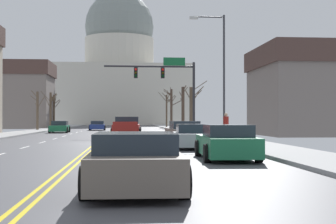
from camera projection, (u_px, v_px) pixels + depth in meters
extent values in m
cube|color=#4A4A4F|center=(97.00, 144.00, 28.64)|extent=(14.00, 180.00, 0.06)
cube|color=yellow|center=(95.00, 144.00, 28.63)|extent=(0.10, 176.40, 0.00)
cube|color=yellow|center=(99.00, 144.00, 28.65)|extent=(0.10, 176.40, 0.00)
cube|color=silver|center=(209.00, 190.00, 10.11)|extent=(0.12, 2.20, 0.00)
cube|color=silver|center=(182.00, 166.00, 15.29)|extent=(0.12, 2.20, 0.00)
cube|color=silver|center=(168.00, 154.00, 20.47)|extent=(0.12, 2.20, 0.00)
cube|color=silver|center=(159.00, 147.00, 25.65)|extent=(0.12, 2.20, 0.00)
cube|color=silver|center=(154.00, 142.00, 30.83)|extent=(0.12, 2.20, 0.00)
cube|color=silver|center=(150.00, 138.00, 36.01)|extent=(0.12, 2.20, 0.00)
cube|color=silver|center=(147.00, 136.00, 41.20)|extent=(0.12, 2.20, 0.00)
cube|color=silver|center=(145.00, 134.00, 46.38)|extent=(0.12, 2.20, 0.00)
cube|color=silver|center=(143.00, 132.00, 51.56)|extent=(0.12, 2.20, 0.00)
cube|color=silver|center=(142.00, 131.00, 56.74)|extent=(0.12, 2.20, 0.00)
cube|color=silver|center=(140.00, 130.00, 61.92)|extent=(0.12, 2.20, 0.00)
cube|color=silver|center=(139.00, 129.00, 67.10)|extent=(0.12, 2.20, 0.00)
cube|color=silver|center=(139.00, 128.00, 72.28)|extent=(0.12, 2.20, 0.00)
cube|color=silver|center=(138.00, 127.00, 77.46)|extent=(0.12, 2.20, 0.00)
cube|color=silver|center=(137.00, 127.00, 82.64)|extent=(0.12, 2.20, 0.00)
cube|color=silver|center=(136.00, 126.00, 87.82)|extent=(0.12, 2.20, 0.00)
cube|color=silver|center=(136.00, 126.00, 93.00)|extent=(0.12, 2.20, 0.00)
cube|color=silver|center=(25.00, 147.00, 25.06)|extent=(0.12, 2.20, 0.00)
cube|color=silver|center=(42.00, 142.00, 30.24)|extent=(0.12, 2.20, 0.00)
cube|color=silver|center=(55.00, 139.00, 35.42)|extent=(0.12, 2.20, 0.00)
cube|color=silver|center=(64.00, 136.00, 40.60)|extent=(0.12, 2.20, 0.00)
cube|color=silver|center=(71.00, 134.00, 45.78)|extent=(0.12, 2.20, 0.00)
cube|color=silver|center=(77.00, 132.00, 50.96)|extent=(0.12, 2.20, 0.00)
cube|color=silver|center=(81.00, 131.00, 56.14)|extent=(0.12, 2.20, 0.00)
cube|color=silver|center=(85.00, 130.00, 61.33)|extent=(0.12, 2.20, 0.00)
cube|color=silver|center=(89.00, 129.00, 66.51)|extent=(0.12, 2.20, 0.00)
cube|color=silver|center=(91.00, 128.00, 71.69)|extent=(0.12, 2.20, 0.00)
cube|color=silver|center=(94.00, 127.00, 76.87)|extent=(0.12, 2.20, 0.00)
cube|color=silver|center=(96.00, 127.00, 82.05)|extent=(0.12, 2.20, 0.00)
cube|color=silver|center=(98.00, 126.00, 87.23)|extent=(0.12, 2.20, 0.00)
cube|color=silver|center=(99.00, 126.00, 92.41)|extent=(0.12, 2.20, 0.00)
cube|color=#9B9B9B|center=(238.00, 142.00, 29.36)|extent=(3.00, 180.00, 0.14)
cylinder|color=#28282D|center=(194.00, 98.00, 42.20)|extent=(0.22, 0.22, 6.26)
cylinder|color=#28282D|center=(149.00, 66.00, 41.91)|extent=(7.80, 0.16, 0.16)
cube|color=black|center=(163.00, 73.00, 42.00)|extent=(0.32, 0.28, 0.92)
sphere|color=red|center=(163.00, 70.00, 41.84)|extent=(0.22, 0.22, 0.22)
sphere|color=#332B05|center=(163.00, 73.00, 41.84)|extent=(0.22, 0.22, 0.22)
sphere|color=black|center=(163.00, 76.00, 41.84)|extent=(0.22, 0.22, 0.22)
cube|color=black|center=(136.00, 73.00, 41.80)|extent=(0.32, 0.28, 0.92)
sphere|color=red|center=(136.00, 69.00, 41.65)|extent=(0.22, 0.22, 0.22)
sphere|color=#332B05|center=(136.00, 73.00, 41.64)|extent=(0.22, 0.22, 0.22)
sphere|color=black|center=(136.00, 76.00, 41.64)|extent=(0.22, 0.22, 0.22)
cube|color=#146033|center=(174.00, 62.00, 42.12)|extent=(1.90, 0.06, 0.70)
cylinder|color=#333338|center=(224.00, 77.00, 32.06)|extent=(0.14, 0.14, 8.23)
cylinder|color=#333338|center=(209.00, 17.00, 32.03)|extent=(2.02, 0.09, 0.09)
cube|color=#B2B2AD|center=(194.00, 18.00, 31.94)|extent=(0.56, 0.24, 0.16)
cube|color=beige|center=(119.00, 96.00, 112.22)|extent=(32.00, 22.44, 13.20)
cylinder|color=beige|center=(119.00, 53.00, 112.35)|extent=(15.93, 15.93, 6.83)
sphere|color=gray|center=(119.00, 27.00, 112.42)|extent=(15.90, 15.90, 15.90)
cube|color=maroon|center=(127.00, 130.00, 36.88)|extent=(2.13, 5.74, 0.82)
cube|color=#1E2833|center=(127.00, 120.00, 37.68)|extent=(1.83, 2.00, 0.58)
cube|color=maroon|center=(125.00, 123.00, 34.12)|extent=(1.76, 0.17, 0.22)
cylinder|color=black|center=(116.00, 132.00, 38.53)|extent=(0.31, 0.81, 0.80)
cylinder|color=black|center=(140.00, 132.00, 38.62)|extent=(0.31, 0.81, 0.80)
cylinder|color=black|center=(113.00, 133.00, 35.14)|extent=(0.31, 0.81, 0.80)
cylinder|color=black|center=(139.00, 133.00, 35.22)|extent=(0.31, 0.81, 0.80)
cube|color=#6B6056|center=(184.00, 134.00, 30.86)|extent=(2.02, 4.71, 0.69)
cube|color=#232D38|center=(184.00, 125.00, 30.51)|extent=(1.72, 2.28, 0.48)
cylinder|color=black|center=(166.00, 136.00, 32.18)|extent=(0.24, 0.65, 0.64)
cylinder|color=black|center=(194.00, 136.00, 32.40)|extent=(0.24, 0.65, 0.64)
cylinder|color=black|center=(172.00, 138.00, 29.32)|extent=(0.24, 0.65, 0.64)
cylinder|color=black|center=(202.00, 138.00, 29.53)|extent=(0.24, 0.65, 0.64)
cube|color=#9EA3A8|center=(193.00, 139.00, 24.18)|extent=(2.02, 4.28, 0.62)
cube|color=#232D38|center=(194.00, 128.00, 23.98)|extent=(1.71, 1.98, 0.44)
cylinder|color=black|center=(173.00, 141.00, 25.44)|extent=(0.24, 0.65, 0.64)
cylinder|color=black|center=(208.00, 141.00, 25.52)|extent=(0.24, 0.65, 0.64)
cylinder|color=black|center=(176.00, 143.00, 22.83)|extent=(0.24, 0.65, 0.64)
cylinder|color=black|center=(215.00, 143.00, 22.92)|extent=(0.24, 0.65, 0.64)
cube|color=#1E7247|center=(226.00, 145.00, 17.86)|extent=(1.95, 4.62, 0.69)
cube|color=#232D38|center=(228.00, 131.00, 17.55)|extent=(1.65, 2.23, 0.43)
cylinder|color=black|center=(198.00, 148.00, 19.23)|extent=(0.24, 0.65, 0.64)
cylinder|color=black|center=(242.00, 148.00, 19.31)|extent=(0.24, 0.65, 0.64)
cylinder|color=black|center=(207.00, 153.00, 16.41)|extent=(0.24, 0.65, 0.64)
cylinder|color=black|center=(259.00, 153.00, 16.49)|extent=(0.24, 0.65, 0.64)
cube|color=#6B6056|center=(135.00, 166.00, 10.42)|extent=(1.87, 4.62, 0.66)
cube|color=#232D38|center=(135.00, 142.00, 9.99)|extent=(1.63, 2.21, 0.40)
cylinder|color=black|center=(96.00, 167.00, 11.77)|extent=(0.22, 0.64, 0.64)
cylinder|color=black|center=(172.00, 167.00, 11.91)|extent=(0.22, 0.64, 0.64)
cylinder|color=black|center=(86.00, 183.00, 8.92)|extent=(0.22, 0.64, 0.64)
cylinder|color=black|center=(184.00, 182.00, 9.06)|extent=(0.22, 0.64, 0.64)
cube|color=#1E7247|center=(60.00, 128.00, 50.14)|extent=(1.86, 4.45, 0.59)
cube|color=#232D38|center=(60.00, 123.00, 50.31)|extent=(1.58, 2.24, 0.46)
cylinder|color=black|center=(67.00, 130.00, 48.88)|extent=(0.24, 0.65, 0.64)
cylinder|color=black|center=(50.00, 130.00, 48.68)|extent=(0.24, 0.65, 0.64)
cylinder|color=black|center=(69.00, 129.00, 51.59)|extent=(0.24, 0.65, 0.64)
cylinder|color=black|center=(53.00, 129.00, 51.39)|extent=(0.24, 0.65, 0.64)
cube|color=navy|center=(97.00, 127.00, 60.03)|extent=(1.93, 4.52, 0.56)
cube|color=#232D38|center=(97.00, 123.00, 60.20)|extent=(1.63, 1.96, 0.43)
cylinder|color=black|center=(104.00, 128.00, 58.76)|extent=(0.24, 0.65, 0.64)
cylinder|color=black|center=(90.00, 128.00, 58.55)|extent=(0.24, 0.65, 0.64)
cylinder|color=black|center=(105.00, 127.00, 61.51)|extent=(0.24, 0.65, 0.64)
cylinder|color=black|center=(91.00, 127.00, 61.30)|extent=(0.24, 0.65, 0.64)
cube|color=slate|center=(6.00, 102.00, 69.77)|extent=(12.70, 8.29, 7.56)
cube|color=#47332D|center=(6.00, 69.00, 69.83)|extent=(13.21, 8.62, 2.01)
cube|color=slate|center=(322.00, 102.00, 42.67)|extent=(11.03, 9.91, 5.94)
cube|color=#47332D|center=(322.00, 58.00, 42.72)|extent=(11.47, 10.31, 1.82)
cylinder|color=#4C3D2D|center=(167.00, 111.00, 76.04)|extent=(0.26, 0.26, 5.02)
cylinder|color=#4C3D2D|center=(169.00, 96.00, 76.67)|extent=(0.90, 1.27, 1.44)
cylinder|color=#4C3D2D|center=(163.00, 97.00, 76.09)|extent=(1.34, 0.23, 1.53)
cylinder|color=#4C3D2D|center=(167.00, 96.00, 75.57)|extent=(0.15, 1.08, 1.68)
cylinder|color=#4C3D2D|center=(169.00, 100.00, 75.97)|extent=(0.97, 0.39, 0.59)
cylinder|color=#4C3D2D|center=(171.00, 99.00, 75.92)|extent=(1.40, 0.49, 1.35)
cylinder|color=#4C3D2D|center=(164.00, 95.00, 76.17)|extent=(0.80, 0.36, 0.84)
cylinder|color=#423328|center=(171.00, 108.00, 70.89)|extent=(0.35, 0.35, 5.62)
cylinder|color=#423328|center=(168.00, 92.00, 71.49)|extent=(1.11, 1.32, 1.00)
cylinder|color=#423328|center=(176.00, 103.00, 70.60)|extent=(1.43, 0.81, 0.83)
cylinder|color=#423328|center=(169.00, 94.00, 71.53)|extent=(0.61, 1.35, 0.81)
cylinder|color=#423328|center=(171.00, 90.00, 71.55)|extent=(0.12, 1.31, 1.10)
cylinder|color=#423328|center=(174.00, 99.00, 70.70)|extent=(0.70, 0.56, 0.98)
cylinder|color=#423328|center=(167.00, 93.00, 71.06)|extent=(1.19, 0.48, 0.88)
cylinder|color=#423328|center=(168.00, 99.00, 71.45)|extent=(0.92, 1.24, 1.39)
cylinder|color=brown|center=(54.00, 111.00, 70.94)|extent=(0.31, 0.31, 4.81)
cylinder|color=brown|center=(50.00, 98.00, 70.54)|extent=(1.16, 0.89, 0.83)
cylinder|color=brown|center=(57.00, 102.00, 70.72)|extent=(0.99, 0.65, 0.73)
cylinder|color=brown|center=(55.00, 102.00, 70.34)|extent=(0.58, 1.38, 1.40)
cylinder|color=brown|center=(49.00, 95.00, 71.01)|extent=(1.66, 0.33, 0.97)
cylinder|color=brown|center=(52.00, 99.00, 70.56)|extent=(0.48, 0.87, 0.99)
cylinder|color=brown|center=(57.00, 105.00, 71.44)|extent=(0.92, 1.04, 1.32)
cylinder|color=#423328|center=(183.00, 108.00, 61.05)|extent=(0.39, 0.39, 5.31)
cylinder|color=#423328|center=(184.00, 88.00, 60.62)|extent=(0.39, 1.04, 0.77)
cylinder|color=#423328|center=(181.00, 95.00, 61.31)|extent=(0.50, 0.62, 0.95)
cylinder|color=#423328|center=(182.00, 101.00, 61.66)|extent=(0.25, 1.27, 0.72)
cylinder|color=#423328|center=(183.00, 97.00, 61.49)|extent=(0.11, 0.92, 1.24)
cylinder|color=#423328|center=(185.00, 90.00, 61.43)|extent=(0.76, 0.75, 0.83)
cylinder|color=brown|center=(37.00, 111.00, 57.33)|extent=(0.30, 0.30, 4.52)
cylinder|color=brown|center=(34.00, 94.00, 57.29)|extent=(0.79, 0.17, 0.89)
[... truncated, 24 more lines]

